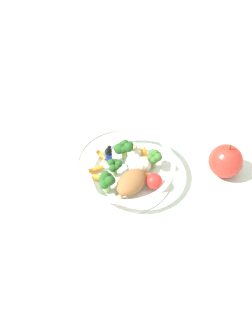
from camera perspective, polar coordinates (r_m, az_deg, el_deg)
The scene contains 3 objects.
ground_plane at distance 0.73m, azimuth 0.03°, elevation -1.72°, with size 2.40×2.40×0.00m, color silver.
food_container at distance 0.72m, azimuth 0.47°, elevation -0.12°, with size 0.20×0.20×0.06m.
loose_apple at distance 0.75m, azimuth 15.79°, elevation 1.09°, with size 0.07×0.07×0.08m.
Camera 1 is at (-0.14, -0.44, 0.57)m, focal length 37.73 mm.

